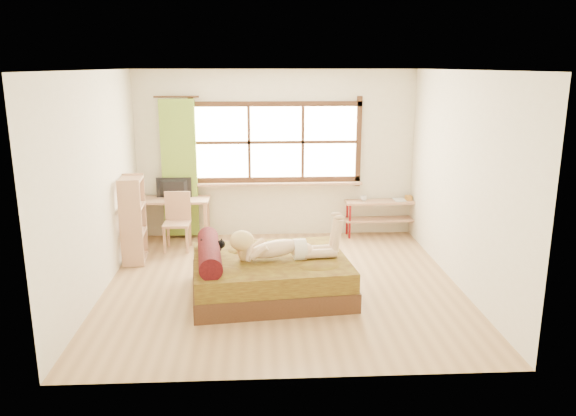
{
  "coord_description": "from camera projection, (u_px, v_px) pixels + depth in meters",
  "views": [
    {
      "loc": [
        -0.29,
        -6.79,
        2.75
      ],
      "look_at": [
        0.08,
        0.2,
        0.97
      ],
      "focal_mm": 35.0,
      "sensor_mm": 36.0,
      "label": 1
    }
  ],
  "objects": [
    {
      "name": "woman",
      "position": [
        283.0,
        236.0,
        6.75
      ],
      "size": [
        1.35,
        0.52,
        0.57
      ],
      "primitive_type": null,
      "rotation": [
        0.0,
        0.0,
        0.11
      ],
      "color": "#D8B18B",
      "rests_on": "bed"
    },
    {
      "name": "chair",
      "position": [
        177.0,
        218.0,
        8.59
      ],
      "size": [
        0.4,
        0.4,
        0.88
      ],
      "rotation": [
        0.0,
        0.0,
        -0.01
      ],
      "color": "tan",
      "rests_on": "floor"
    },
    {
      "name": "wall_left",
      "position": [
        97.0,
        184.0,
        6.81
      ],
      "size": [
        0.0,
        4.5,
        4.5
      ],
      "primitive_type": "plane",
      "rotation": [
        1.57,
        0.0,
        1.57
      ],
      "color": "silver",
      "rests_on": "floor"
    },
    {
      "name": "bed",
      "position": [
        267.0,
        274.0,
        6.9
      ],
      "size": [
        2.04,
        1.71,
        0.72
      ],
      "rotation": [
        0.0,
        0.0,
        0.11
      ],
      "color": "#361B10",
      "rests_on": "floor"
    },
    {
      "name": "kitten",
      "position": [
        211.0,
        247.0,
        6.89
      ],
      "size": [
        0.29,
        0.14,
        0.23
      ],
      "primitive_type": null,
      "rotation": [
        0.0,
        0.0,
        0.11
      ],
      "color": "black",
      "rests_on": "bed"
    },
    {
      "name": "window",
      "position": [
        276.0,
        145.0,
        9.04
      ],
      "size": [
        2.8,
        0.16,
        1.46
      ],
      "color": "#FFEDBF",
      "rests_on": "wall_back"
    },
    {
      "name": "wall_front",
      "position": [
        294.0,
        236.0,
        4.75
      ],
      "size": [
        4.5,
        0.0,
        4.5
      ],
      "primitive_type": "plane",
      "rotation": [
        -1.57,
        0.0,
        0.0
      ],
      "color": "silver",
      "rests_on": "floor"
    },
    {
      "name": "floor",
      "position": [
        282.0,
        284.0,
        7.26
      ],
      "size": [
        4.5,
        4.5,
        0.0
      ],
      "primitive_type": "plane",
      "color": "#9E754C",
      "rests_on": "ground"
    },
    {
      "name": "wall_right",
      "position": [
        461.0,
        180.0,
        7.05
      ],
      "size": [
        0.0,
        4.5,
        4.5
      ],
      "primitive_type": "plane",
      "rotation": [
        1.57,
        0.0,
        -1.57
      ],
      "color": "silver",
      "rests_on": "floor"
    },
    {
      "name": "curtain",
      "position": [
        179.0,
        169.0,
        8.96
      ],
      "size": [
        0.55,
        0.1,
        2.2
      ],
      "primitive_type": "cube",
      "color": "olive",
      "rests_on": "wall_back"
    },
    {
      "name": "bookshelf",
      "position": [
        133.0,
        219.0,
        7.97
      ],
      "size": [
        0.34,
        0.56,
        1.24
      ],
      "rotation": [
        0.0,
        0.0,
        0.08
      ],
      "color": "tan",
      "rests_on": "floor"
    },
    {
      "name": "desk",
      "position": [
        174.0,
        204.0,
        8.91
      ],
      "size": [
        1.13,
        0.53,
        0.7
      ],
      "rotation": [
        0.0,
        0.0,
        -0.01
      ],
      "color": "tan",
      "rests_on": "floor"
    },
    {
      "name": "book",
      "position": [
        394.0,
        200.0,
        9.22
      ],
      "size": [
        0.19,
        0.25,
        0.02
      ],
      "primitive_type": "imported",
      "rotation": [
        0.0,
        0.0,
        0.03
      ],
      "color": "gray",
      "rests_on": "pipe_shelf"
    },
    {
      "name": "pipe_shelf",
      "position": [
        382.0,
        210.0,
        9.25
      ],
      "size": [
        1.2,
        0.33,
        0.68
      ],
      "rotation": [
        0.0,
        0.0,
        0.03
      ],
      "color": "tan",
      "rests_on": "floor"
    },
    {
      "name": "wall_back",
      "position": [
        276.0,
        154.0,
        9.11
      ],
      "size": [
        4.5,
        0.0,
        4.5
      ],
      "primitive_type": "plane",
      "rotation": [
        1.57,
        0.0,
        0.0
      ],
      "color": "silver",
      "rests_on": "floor"
    },
    {
      "name": "cup",
      "position": [
        364.0,
        198.0,
        9.18
      ],
      "size": [
        0.11,
        0.11,
        0.09
      ],
      "primitive_type": "imported",
      "rotation": [
        0.0,
        0.0,
        0.03
      ],
      "color": "gray",
      "rests_on": "pipe_shelf"
    },
    {
      "name": "ceiling",
      "position": [
        282.0,
        70.0,
        6.59
      ],
      "size": [
        4.5,
        4.5,
        0.0
      ],
      "primitive_type": "plane",
      "rotation": [
        3.14,
        0.0,
        0.0
      ],
      "color": "white",
      "rests_on": "wall_back"
    },
    {
      "name": "monitor",
      "position": [
        173.0,
        188.0,
        8.9
      ],
      "size": [
        0.56,
        0.08,
        0.32
      ],
      "primitive_type": "imported",
      "rotation": [
        0.0,
        0.0,
        3.13
      ],
      "color": "black",
      "rests_on": "desk"
    }
  ]
}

